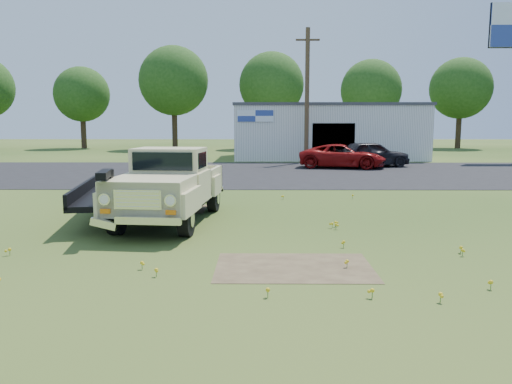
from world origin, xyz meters
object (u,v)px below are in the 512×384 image
(flatbed_trailer, at_px, (121,189))
(dark_sedan, at_px, (371,154))
(vintage_pickup_truck, at_px, (170,185))
(red_pickup, at_px, (342,156))

(flatbed_trailer, bearing_deg, dark_sedan, 47.30)
(vintage_pickup_truck, bearing_deg, red_pickup, 71.20)
(vintage_pickup_truck, bearing_deg, flatbed_trailer, 160.30)
(red_pickup, bearing_deg, dark_sedan, -55.02)
(vintage_pickup_truck, bearing_deg, dark_sedan, 67.08)
(flatbed_trailer, xyz_separation_m, dark_sedan, (10.98, 16.56, -0.03))
(red_pickup, relative_size, dark_sedan, 1.10)
(flatbed_trailer, bearing_deg, red_pickup, 50.94)
(vintage_pickup_truck, xyz_separation_m, dark_sedan, (9.39, 17.32, -0.24))
(vintage_pickup_truck, distance_m, flatbed_trailer, 1.78)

